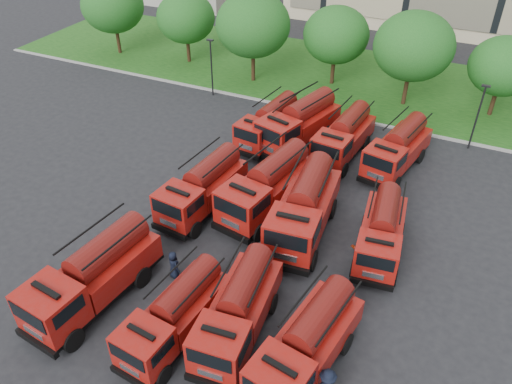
% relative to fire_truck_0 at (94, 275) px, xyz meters
% --- Properties ---
extents(ground, '(140.00, 140.00, 0.00)m').
position_rel_fire_truck_0_xyz_m(ground, '(3.51, 6.51, -1.73)').
color(ground, black).
rests_on(ground, ground).
extents(lawn, '(70.00, 16.00, 0.12)m').
position_rel_fire_truck_0_xyz_m(lawn, '(3.51, 32.51, -1.67)').
color(lawn, '#134312').
rests_on(lawn, ground).
extents(curb, '(70.00, 0.30, 0.14)m').
position_rel_fire_truck_0_xyz_m(curb, '(3.51, 24.41, -1.66)').
color(curb, gray).
rests_on(curb, ground).
extents(tree_0, '(6.30, 6.30, 7.70)m').
position_rel_fire_truck_0_xyz_m(tree_0, '(-20.49, 28.51, 3.29)').
color(tree_0, '#382314').
rests_on(tree_0, ground).
extents(tree_1, '(5.71, 5.71, 6.98)m').
position_rel_fire_truck_0_xyz_m(tree_1, '(-12.49, 29.51, 2.82)').
color(tree_1, '#382314').
rests_on(tree_1, ground).
extents(tree_2, '(6.72, 6.72, 8.22)m').
position_rel_fire_truck_0_xyz_m(tree_2, '(-4.49, 28.01, 3.62)').
color(tree_2, '#382314').
rests_on(tree_2, ground).
extents(tree_3, '(5.88, 5.88, 7.19)m').
position_rel_fire_truck_0_xyz_m(tree_3, '(2.51, 30.51, 2.95)').
color(tree_3, '#382314').
rests_on(tree_3, ground).
extents(tree_4, '(6.55, 6.55, 8.01)m').
position_rel_fire_truck_0_xyz_m(tree_4, '(9.51, 29.01, 3.49)').
color(tree_4, '#382314').
rests_on(tree_4, ground).
extents(tree_5, '(5.46, 5.46, 6.68)m').
position_rel_fire_truck_0_xyz_m(tree_5, '(16.51, 30.01, 2.62)').
color(tree_5, '#382314').
rests_on(tree_5, ground).
extents(lamp_post_0, '(0.60, 0.25, 5.11)m').
position_rel_fire_truck_0_xyz_m(lamp_post_0, '(-6.49, 23.71, 1.16)').
color(lamp_post_0, black).
rests_on(lamp_post_0, ground).
extents(lamp_post_1, '(0.60, 0.25, 5.11)m').
position_rel_fire_truck_0_xyz_m(lamp_post_1, '(15.51, 23.71, 1.16)').
color(lamp_post_1, black).
rests_on(lamp_post_1, ground).
extents(fire_truck_0, '(3.46, 7.81, 3.44)m').
position_rel_fire_truck_0_xyz_m(fire_truck_0, '(0.00, 0.00, 0.00)').
color(fire_truck_0, black).
rests_on(fire_truck_0, ground).
extents(fire_truck_1, '(2.85, 6.58, 2.91)m').
position_rel_fire_truck_0_xyz_m(fire_truck_1, '(4.84, -0.21, -0.27)').
color(fire_truck_1, black).
rests_on(fire_truck_1, ground).
extents(fire_truck_2, '(3.02, 6.99, 3.09)m').
position_rel_fire_truck_0_xyz_m(fire_truck_2, '(7.40, 1.20, -0.18)').
color(fire_truck_2, black).
rests_on(fire_truck_2, ground).
extents(fire_truck_3, '(3.44, 7.15, 3.12)m').
position_rel_fire_truck_0_xyz_m(fire_truck_3, '(10.95, 0.74, -0.16)').
color(fire_truck_3, black).
rests_on(fire_truck_3, ground).
extents(fire_truck_4, '(3.14, 7.28, 3.22)m').
position_rel_fire_truck_0_xyz_m(fire_truck_4, '(1.09, 8.90, -0.11)').
color(fire_truck_4, black).
rests_on(fire_truck_4, ground).
extents(fire_truck_5, '(3.97, 8.05, 3.51)m').
position_rel_fire_truck_0_xyz_m(fire_truck_5, '(4.74, 10.53, 0.03)').
color(fire_truck_5, black).
rests_on(fire_truck_5, ground).
extents(fire_truck_6, '(3.47, 8.12, 3.59)m').
position_rel_fire_truck_0_xyz_m(fire_truck_6, '(7.58, 9.39, 0.08)').
color(fire_truck_6, black).
rests_on(fire_truck_6, ground).
extents(fire_truck_7, '(2.97, 6.69, 2.95)m').
position_rel_fire_truck_0_xyz_m(fire_truck_7, '(12.08, 9.58, -0.25)').
color(fire_truck_7, black).
rests_on(fire_truck_7, ground).
extents(fire_truck_8, '(3.16, 6.97, 3.06)m').
position_rel_fire_truck_0_xyz_m(fire_truck_8, '(1.45, 18.31, -0.19)').
color(fire_truck_8, black).
rests_on(fire_truck_8, ground).
extents(fire_truck_9, '(4.62, 8.14, 3.51)m').
position_rel_fire_truck_0_xyz_m(fire_truck_9, '(3.58, 18.91, 0.04)').
color(fire_truck_9, black).
rests_on(fire_truck_9, ground).
extents(fire_truck_10, '(3.09, 7.18, 3.18)m').
position_rel_fire_truck_0_xyz_m(fire_truck_10, '(7.14, 18.68, -0.13)').
color(fire_truck_10, black).
rests_on(fire_truck_10, ground).
extents(fire_truck_11, '(3.72, 7.31, 3.18)m').
position_rel_fire_truck_0_xyz_m(fire_truck_11, '(11.03, 18.62, -0.13)').
color(fire_truck_11, black).
rests_on(fire_truck_11, ground).
extents(firefighter_1, '(0.95, 0.68, 1.76)m').
position_rel_fire_truck_0_xyz_m(firefighter_1, '(4.16, -2.74, -1.73)').
color(firefighter_1, '#AA2B0D').
rests_on(firefighter_1, ground).
extents(firefighter_2, '(0.79, 1.16, 1.83)m').
position_rel_fire_truck_0_xyz_m(firefighter_2, '(12.18, 2.48, -1.73)').
color(firefighter_2, '#AA2B0D').
rests_on(firefighter_2, ground).
extents(firefighter_4, '(0.98, 0.88, 1.68)m').
position_rel_fire_truck_0_xyz_m(firefighter_4, '(2.62, 3.03, -1.73)').
color(firefighter_4, black).
rests_on(firefighter_4, ground).
extents(firefighter_5, '(1.71, 0.90, 1.76)m').
position_rel_fire_truck_0_xyz_m(firefighter_5, '(11.53, 8.11, -1.73)').
color(firefighter_5, '#AA2B0D').
rests_on(firefighter_5, ground).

